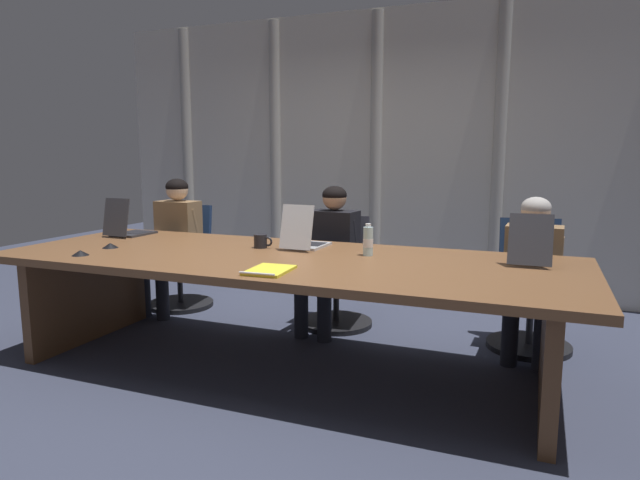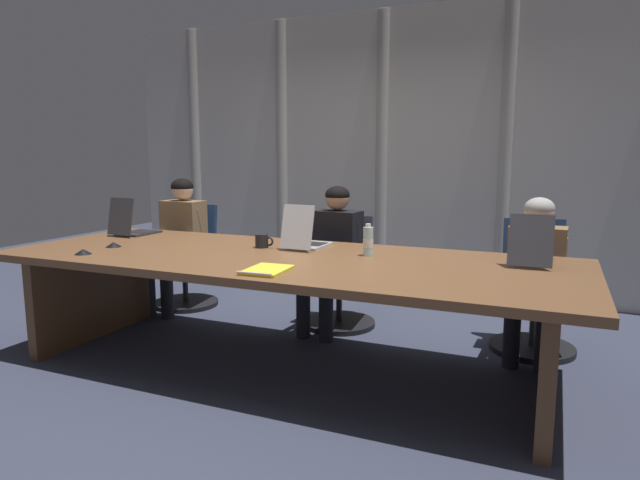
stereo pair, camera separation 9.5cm
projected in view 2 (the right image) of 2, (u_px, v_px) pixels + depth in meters
ground_plane at (283, 367)px, 3.69m from camera, size 12.22×12.22×0.00m
conference_table at (282, 279)px, 3.59m from camera, size 3.76×1.37×0.76m
curtain_backdrop at (388, 153)px, 5.65m from camera, size 6.11×0.17×2.84m
laptop_left_end at (133, 228)px, 4.48m from camera, size 0.25×0.38×0.31m
laptop_left_mid at (306, 240)px, 3.86m from camera, size 0.24×0.40×0.31m
laptop_center at (531, 254)px, 3.32m from camera, size 0.25×0.45×0.31m
office_chair_left_end at (187, 268)px, 5.20m from camera, size 0.60×0.60×0.93m
office_chair_left_mid at (341, 285)px, 4.59m from camera, size 0.60×0.60×0.90m
office_chair_center at (533, 302)px, 4.00m from camera, size 0.60×0.61×0.94m
person_left_end at (178, 236)px, 5.00m from camera, size 0.40×0.55×1.19m
person_left_mid at (332, 249)px, 4.41m from camera, size 0.42×0.57×1.16m
person_center at (535, 267)px, 3.81m from camera, size 0.40×0.56×1.12m
water_bottle_primary at (368, 241)px, 3.56m from camera, size 0.07×0.07×0.21m
coffee_mug_near at (262, 241)px, 3.88m from camera, size 0.14×0.09×0.10m
conference_mic_left_side at (113, 245)px, 3.91m from camera, size 0.11×0.11×0.03m
conference_mic_middle at (83, 252)px, 3.63m from camera, size 0.11×0.11×0.03m
spiral_notepad at (267, 270)px, 3.10m from camera, size 0.24×0.32×0.03m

